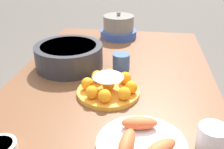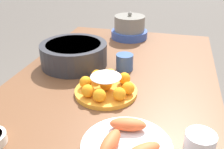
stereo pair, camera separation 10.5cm
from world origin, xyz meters
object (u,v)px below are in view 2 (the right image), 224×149
at_px(cup_far, 125,62).
at_px(warming_pot, 129,28).
at_px(dining_table, 116,95).
at_px(cup_near, 199,145).
at_px(cake_plate, 107,87).
at_px(seafood_platter, 126,143).
at_px(serving_bowl, 74,54).

relative_size(cup_far, warming_pot, 0.36).
xyz_separation_m(dining_table, cup_near, (-0.41, -0.33, 0.14)).
xyz_separation_m(cake_plate, cup_near, (-0.25, -0.32, 0.01)).
bearing_deg(cup_far, cup_near, -147.26).
relative_size(seafood_platter, cup_far, 3.33).
xyz_separation_m(seafood_platter, cup_far, (0.50, 0.11, 0.02)).
relative_size(dining_table, serving_bowl, 4.17).
bearing_deg(serving_bowl, cake_plate, -135.01).
height_order(dining_table, cup_far, cup_far).
height_order(dining_table, cup_near, cup_near).
height_order(dining_table, seafood_platter, seafood_platter).
bearing_deg(warming_pot, cup_near, -157.95).
bearing_deg(dining_table, cup_far, -21.71).
relative_size(dining_table, cup_far, 16.64).
relative_size(cup_near, warming_pot, 0.38).
relative_size(cake_plate, cup_near, 2.90).
distance_m(dining_table, serving_bowl, 0.27).
bearing_deg(cup_near, dining_table, 38.32).
bearing_deg(warming_pot, serving_bowl, 158.99).
relative_size(cake_plate, warming_pot, 1.10).
height_order(serving_bowl, cup_far, serving_bowl).
relative_size(cake_plate, cup_far, 3.09).
height_order(cup_near, cup_far, cup_far).
bearing_deg(serving_bowl, cup_near, -130.69).
xyz_separation_m(serving_bowl, seafood_platter, (-0.49, -0.35, -0.04)).
height_order(dining_table, serving_bowl, serving_bowl).
bearing_deg(seafood_platter, cup_near, -82.89).
xyz_separation_m(dining_table, cup_far, (0.06, -0.02, 0.14)).
relative_size(dining_table, cup_near, 15.60).
bearing_deg(dining_table, cup_near, -141.68).
xyz_separation_m(cake_plate, serving_bowl, (0.22, 0.22, 0.03)).
bearing_deg(seafood_platter, warming_pot, 10.76).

